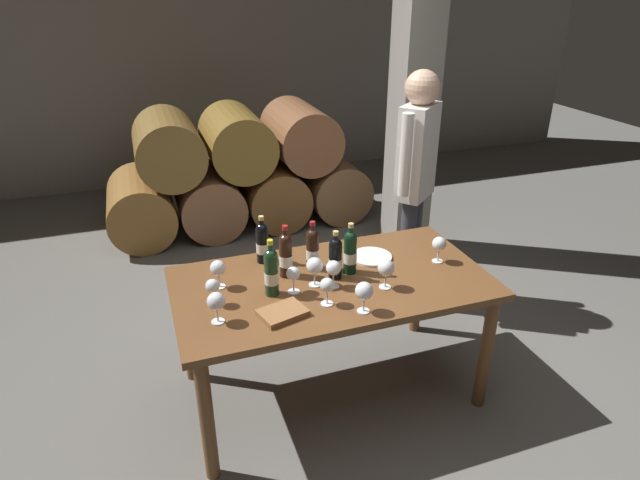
% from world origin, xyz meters
% --- Properties ---
extents(ground_plane, '(14.00, 14.00, 0.00)m').
position_xyz_m(ground_plane, '(0.00, 0.00, 0.00)').
color(ground_plane, '#66635E').
extents(cellar_back_wall, '(10.00, 0.24, 2.80)m').
position_xyz_m(cellar_back_wall, '(0.00, 4.20, 1.40)').
color(cellar_back_wall, gray).
rests_on(cellar_back_wall, ground_plane).
extents(barrel_stack, '(2.49, 0.90, 1.15)m').
position_xyz_m(barrel_stack, '(-0.00, 2.60, 0.53)').
color(barrel_stack, brown).
rests_on(barrel_stack, ground_plane).
extents(stone_pillar, '(0.32, 0.32, 2.60)m').
position_xyz_m(stone_pillar, '(1.30, 1.60, 1.30)').
color(stone_pillar, gray).
rests_on(stone_pillar, ground_plane).
extents(dining_table, '(1.70, 0.90, 0.76)m').
position_xyz_m(dining_table, '(0.00, 0.00, 0.67)').
color(dining_table, brown).
rests_on(dining_table, ground_plane).
extents(wine_bottle_0, '(0.07, 0.07, 0.31)m').
position_xyz_m(wine_bottle_0, '(-0.34, -0.03, 0.89)').
color(wine_bottle_0, '#19381E').
rests_on(wine_bottle_0, dining_table).
extents(wine_bottle_1, '(0.07, 0.07, 0.28)m').
position_xyz_m(wine_bottle_1, '(-0.30, 0.33, 0.88)').
color(wine_bottle_1, black).
rests_on(wine_bottle_1, dining_table).
extents(wine_bottle_2, '(0.07, 0.07, 0.28)m').
position_xyz_m(wine_bottle_2, '(0.03, 0.02, 0.88)').
color(wine_bottle_2, black).
rests_on(wine_bottle_2, dining_table).
extents(wine_bottle_3, '(0.07, 0.07, 0.29)m').
position_xyz_m(wine_bottle_3, '(-0.06, 0.16, 0.89)').
color(wine_bottle_3, black).
rests_on(wine_bottle_3, dining_table).
extents(wine_bottle_4, '(0.07, 0.07, 0.30)m').
position_xyz_m(wine_bottle_4, '(-0.22, 0.13, 0.89)').
color(wine_bottle_4, black).
rests_on(wine_bottle_4, dining_table).
extents(wine_bottle_5, '(0.07, 0.07, 0.30)m').
position_xyz_m(wine_bottle_5, '(0.12, 0.05, 0.89)').
color(wine_bottle_5, black).
rests_on(wine_bottle_5, dining_table).
extents(wine_glass_0, '(0.07, 0.07, 0.14)m').
position_xyz_m(wine_glass_0, '(-0.64, -0.03, 0.86)').
color(wine_glass_0, white).
rests_on(wine_glass_0, dining_table).
extents(wine_glass_1, '(0.07, 0.07, 0.15)m').
position_xyz_m(wine_glass_1, '(-0.11, -0.21, 0.86)').
color(wine_glass_1, white).
rests_on(wine_glass_1, dining_table).
extents(wine_glass_2, '(0.09, 0.09, 0.16)m').
position_xyz_m(wine_glass_2, '(0.04, -0.34, 0.87)').
color(wine_glass_2, white).
rests_on(wine_glass_2, dining_table).
extents(wine_glass_3, '(0.08, 0.08, 0.15)m').
position_xyz_m(wine_glass_3, '(-0.02, -0.07, 0.87)').
color(wine_glass_3, white).
rests_on(wine_glass_3, dining_table).
extents(wine_glass_4, '(0.08, 0.08, 0.16)m').
position_xyz_m(wine_glass_4, '(-0.59, 0.13, 0.87)').
color(wine_glass_4, white).
rests_on(wine_glass_4, dining_table).
extents(wine_glass_5, '(0.07, 0.07, 0.15)m').
position_xyz_m(wine_glass_5, '(-0.23, -0.05, 0.86)').
color(wine_glass_5, white).
rests_on(wine_glass_5, dining_table).
extents(wine_glass_6, '(0.08, 0.08, 0.16)m').
position_xyz_m(wine_glass_6, '(0.65, 0.00, 0.87)').
color(wine_glass_6, white).
rests_on(wine_glass_6, dining_table).
extents(wine_glass_7, '(0.09, 0.09, 0.16)m').
position_xyz_m(wine_glass_7, '(0.24, -0.16, 0.87)').
color(wine_glass_7, white).
rests_on(wine_glass_7, dining_table).
extents(wine_glass_8, '(0.09, 0.09, 0.16)m').
position_xyz_m(wine_glass_8, '(-0.65, -0.19, 0.87)').
color(wine_glass_8, white).
rests_on(wine_glass_8, dining_table).
extents(wine_glass_9, '(0.09, 0.09, 0.16)m').
position_xyz_m(wine_glass_9, '(-0.11, -0.02, 0.87)').
color(wine_glass_9, white).
rests_on(wine_glass_9, dining_table).
extents(tasting_notebook, '(0.25, 0.21, 0.03)m').
position_xyz_m(tasting_notebook, '(-0.34, -0.24, 0.77)').
color(tasting_notebook, '#936038').
rests_on(tasting_notebook, dining_table).
extents(serving_plate, '(0.24, 0.24, 0.01)m').
position_xyz_m(serving_plate, '(0.31, 0.17, 0.77)').
color(serving_plate, white).
rests_on(serving_plate, dining_table).
extents(sommelier_presenting, '(0.40, 0.35, 1.72)m').
position_xyz_m(sommelier_presenting, '(0.89, 0.75, 1.04)').
color(sommelier_presenting, '#383842').
rests_on(sommelier_presenting, ground_plane).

